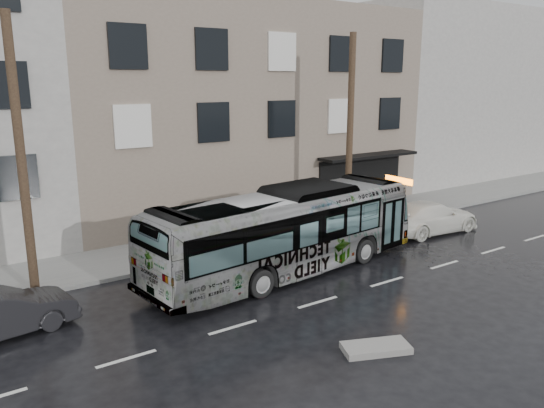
# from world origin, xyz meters

# --- Properties ---
(ground) EXTENTS (120.00, 120.00, 0.00)m
(ground) POSITION_xyz_m (0.00, 0.00, 0.00)
(ground) COLOR black
(ground) RESTS_ON ground
(sidewalk) EXTENTS (90.00, 3.60, 0.15)m
(sidewalk) POSITION_xyz_m (0.00, 4.90, 0.07)
(sidewalk) COLOR gray
(sidewalk) RESTS_ON ground
(building_taupe) EXTENTS (20.00, 12.00, 11.00)m
(building_taupe) POSITION_xyz_m (5.00, 12.70, 5.50)
(building_taupe) COLOR gray
(building_taupe) RESTS_ON ground
(building_filler) EXTENTS (18.00, 12.00, 12.00)m
(building_filler) POSITION_xyz_m (24.00, 12.70, 6.00)
(building_filler) COLOR #B6B3AC
(building_filler) RESTS_ON ground
(utility_pole_front) EXTENTS (0.30, 0.30, 9.00)m
(utility_pole_front) POSITION_xyz_m (6.50, 3.30, 4.65)
(utility_pole_front) COLOR #4F3B27
(utility_pole_front) RESTS_ON sidewalk
(utility_pole_rear) EXTENTS (0.30, 0.30, 9.00)m
(utility_pole_rear) POSITION_xyz_m (-7.50, 3.30, 4.65)
(utility_pole_rear) COLOR #4F3B27
(utility_pole_rear) RESTS_ON sidewalk
(sign_post) EXTENTS (0.06, 0.06, 2.40)m
(sign_post) POSITION_xyz_m (7.60, 3.30, 1.35)
(sign_post) COLOR slate
(sign_post) RESTS_ON sidewalk
(bus) EXTENTS (11.72, 3.93, 3.20)m
(bus) POSITION_xyz_m (0.76, 0.32, 1.60)
(bus) COLOR #B2B2B2
(bus) RESTS_ON ground
(white_sedan) EXTENTS (5.28, 2.41, 1.50)m
(white_sedan) POSITION_xyz_m (9.56, 0.89, 0.75)
(white_sedan) COLOR white
(white_sedan) RESTS_ON ground
(slush_pile) EXTENTS (1.97, 1.42, 0.18)m
(slush_pile) POSITION_xyz_m (-0.73, -5.86, 0.09)
(slush_pile) COLOR gray
(slush_pile) RESTS_ON ground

